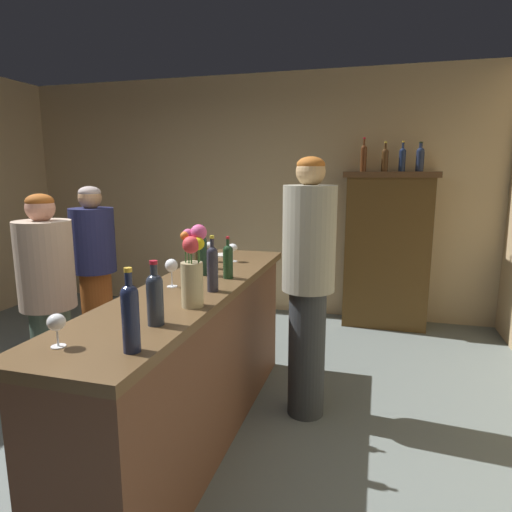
% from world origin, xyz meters
% --- Properties ---
extents(floor, '(7.51, 7.51, 0.00)m').
position_xyz_m(floor, '(0.00, 0.00, 0.00)').
color(floor, slate).
rests_on(floor, ground).
extents(wall_back, '(5.71, 0.12, 2.74)m').
position_xyz_m(wall_back, '(0.00, 2.95, 1.37)').
color(wall_back, tan).
rests_on(wall_back, ground).
extents(bar_counter, '(0.55, 2.45, 0.98)m').
position_xyz_m(bar_counter, '(0.48, 0.19, 0.50)').
color(bar_counter, brown).
rests_on(bar_counter, ground).
extents(display_cabinet, '(0.94, 0.39, 1.65)m').
position_xyz_m(display_cabinet, '(1.63, 2.66, 0.86)').
color(display_cabinet, '#493215').
rests_on(display_cabinet, ground).
extents(wine_bottle_malbec, '(0.06, 0.06, 0.30)m').
position_xyz_m(wine_bottle_malbec, '(0.33, 0.66, 1.12)').
color(wine_bottle_malbec, '#40351D').
rests_on(wine_bottle_malbec, bar_counter).
extents(wine_bottle_pinot, '(0.06, 0.06, 0.27)m').
position_xyz_m(wine_bottle_pinot, '(0.63, 0.42, 1.10)').
color(wine_bottle_pinot, '#19341B').
rests_on(wine_bottle_pinot, bar_counter).
extents(wine_bottle_riesling, '(0.06, 0.06, 0.32)m').
position_xyz_m(wine_bottle_riesling, '(0.65, 0.10, 1.13)').
color(wine_bottle_riesling, '#252532').
rests_on(wine_bottle_riesling, bar_counter).
extents(wine_bottle_rose, '(0.06, 0.06, 0.33)m').
position_xyz_m(wine_bottle_rose, '(0.44, 0.46, 1.13)').
color(wine_bottle_rose, '#1A3325').
rests_on(wine_bottle_rose, bar_counter).
extents(wine_bottle_merlot, '(0.07, 0.07, 0.29)m').
position_xyz_m(wine_bottle_merlot, '(0.61, -0.49, 1.11)').
color(wine_bottle_merlot, '#252C3A').
rests_on(wine_bottle_merlot, bar_counter).
extents(wine_bottle_syrah, '(0.07, 0.07, 0.32)m').
position_xyz_m(wine_bottle_syrah, '(0.66, -0.78, 1.13)').
color(wine_bottle_syrah, '#1A213E').
rests_on(wine_bottle_syrah, bar_counter).
extents(wine_glass_front, '(0.07, 0.07, 0.17)m').
position_xyz_m(wine_glass_front, '(0.38, 0.13, 1.11)').
color(wine_glass_front, white).
rests_on(wine_glass_front, bar_counter).
extents(wine_glass_mid, '(0.08, 0.08, 0.14)m').
position_xyz_m(wine_glass_mid, '(0.49, 0.93, 1.08)').
color(wine_glass_mid, white).
rests_on(wine_glass_mid, bar_counter).
extents(wine_glass_rear, '(0.07, 0.07, 0.13)m').
position_xyz_m(wine_glass_rear, '(0.37, -0.82, 1.08)').
color(wine_glass_rear, white).
rests_on(wine_glass_rear, bar_counter).
extents(wine_glass_spare, '(0.07, 0.07, 0.15)m').
position_xyz_m(wine_glass_spare, '(0.32, 0.89, 1.09)').
color(wine_glass_spare, white).
rests_on(wine_glass_spare, bar_counter).
extents(flower_arrangement, '(0.13, 0.14, 0.41)m').
position_xyz_m(flower_arrangement, '(0.66, -0.20, 1.19)').
color(flower_arrangement, tan).
rests_on(flower_arrangement, bar_counter).
extents(cheese_plate, '(0.15, 0.15, 0.01)m').
position_xyz_m(cheese_plate, '(0.34, 1.13, 0.99)').
color(cheese_plate, white).
rests_on(cheese_plate, bar_counter).
extents(display_bottle_left, '(0.06, 0.06, 0.35)m').
position_xyz_m(display_bottle_left, '(1.35, 2.66, 1.80)').
color(display_bottle_left, '#4D2813').
rests_on(display_bottle_left, display_cabinet).
extents(display_bottle_midleft, '(0.07, 0.07, 0.30)m').
position_xyz_m(display_bottle_midleft, '(1.56, 2.66, 1.78)').
color(display_bottle_midleft, '#412914').
rests_on(display_bottle_midleft, display_cabinet).
extents(display_bottle_center, '(0.07, 0.07, 0.30)m').
position_xyz_m(display_bottle_center, '(1.73, 2.66, 1.78)').
color(display_bottle_center, '#17233F').
rests_on(display_bottle_center, display_cabinet).
extents(display_bottle_midright, '(0.08, 0.08, 0.29)m').
position_xyz_m(display_bottle_midright, '(1.90, 2.66, 1.79)').
color(display_bottle_midright, '#1D253D').
rests_on(display_bottle_midright, display_cabinet).
extents(patron_in_navy, '(0.38, 0.38, 1.53)m').
position_xyz_m(patron_in_navy, '(-0.87, 1.15, 0.83)').
color(patron_in_navy, brown).
rests_on(patron_in_navy, ground).
extents(patron_in_grey, '(0.35, 0.35, 1.51)m').
position_xyz_m(patron_in_grey, '(-0.52, 0.16, 0.82)').
color(patron_in_grey, '#486252').
rests_on(patron_in_grey, ground).
extents(bartender, '(0.35, 0.35, 1.74)m').
position_xyz_m(bartender, '(1.10, 0.65, 0.96)').
color(bartender, '#2C2F33').
rests_on(bartender, ground).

